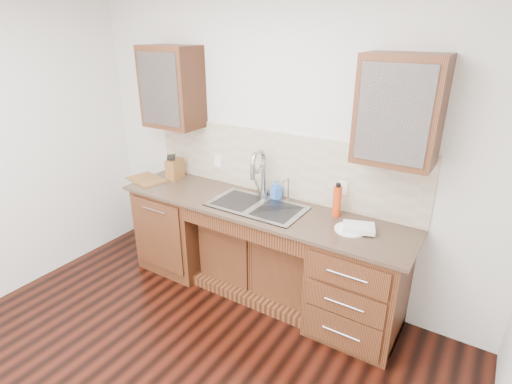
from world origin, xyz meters
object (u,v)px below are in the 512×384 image
Objects in this scene: soap_bottle at (276,189)px; cutting_board at (146,180)px; water_bottle at (337,202)px; plate at (350,229)px; knife_block at (175,169)px.

soap_bottle is 1.38m from cutting_board.
soap_bottle is 0.60m from water_bottle.
knife_block reaches higher than plate.
water_bottle reaches higher than soap_bottle.
cutting_board reaches higher than plate.
knife_block is 0.31m from cutting_board.
cutting_board is (-2.13, -0.07, 0.00)m from plate.
knife_block is at bearing -178.25° from water_bottle.
water_bottle is 1.06× the size of plate.
knife_block is 0.54× the size of cutting_board.
water_bottle is at bearing 7.44° from cutting_board.
water_bottle reaches higher than cutting_board.
water_bottle reaches higher than plate.
knife_block is at bearing 176.23° from plate.
water_bottle is 0.29m from plate.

